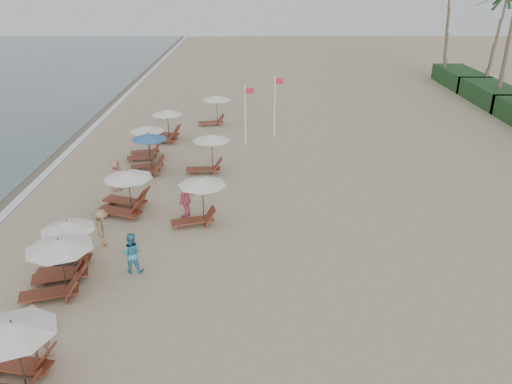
{
  "coord_description": "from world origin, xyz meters",
  "views": [
    {
      "loc": [
        0.9,
        -14.55,
        10.77
      ],
      "look_at": [
        1.0,
        7.0,
        1.3
      ],
      "focal_mm": 35.29,
      "sensor_mm": 36.0,
      "label": 1
    }
  ],
  "objects_px": {
    "lounger_station_5": "(145,141)",
    "beachgoer_mid_b": "(102,229)",
    "lounger_station_0": "(10,354)",
    "lounger_station_2": "(65,246)",
    "inland_station_0": "(198,196)",
    "inland_station_1": "(208,150)",
    "flag_pole_near": "(246,112)",
    "beachgoer_mid_a": "(131,253)",
    "lounger_station_4": "(147,155)",
    "beachgoer_far_b": "(116,175)",
    "beachgoer_near": "(39,332)",
    "lounger_station_3": "(124,192)",
    "beachgoer_far_a": "(186,199)",
    "inland_station_2": "(214,106)",
    "lounger_station_6": "(164,126)",
    "lounger_station_1": "(56,265)"
  },
  "relations": [
    {
      "from": "lounger_station_3",
      "to": "inland_station_1",
      "type": "bearing_deg",
      "value": 55.52
    },
    {
      "from": "inland_station_0",
      "to": "flag_pole_near",
      "type": "distance_m",
      "value": 11.86
    },
    {
      "from": "lounger_station_0",
      "to": "lounger_station_3",
      "type": "height_order",
      "value": "lounger_station_0"
    },
    {
      "from": "lounger_station_1",
      "to": "beachgoer_mid_a",
      "type": "bearing_deg",
      "value": 27.33
    },
    {
      "from": "beachgoer_near",
      "to": "beachgoer_far_b",
      "type": "bearing_deg",
      "value": 54.11
    },
    {
      "from": "inland_station_1",
      "to": "flag_pole_near",
      "type": "xyz_separation_m",
      "value": [
        2.12,
        5.08,
        0.91
      ]
    },
    {
      "from": "inland_station_0",
      "to": "inland_station_1",
      "type": "height_order",
      "value": "same"
    },
    {
      "from": "lounger_station_5",
      "to": "lounger_station_0",
      "type": "bearing_deg",
      "value": -89.8
    },
    {
      "from": "lounger_station_2",
      "to": "inland_station_1",
      "type": "xyz_separation_m",
      "value": [
        4.64,
        10.52,
        0.28
      ]
    },
    {
      "from": "inland_station_0",
      "to": "beachgoer_mid_a",
      "type": "bearing_deg",
      "value": -117.93
    },
    {
      "from": "inland_station_0",
      "to": "lounger_station_0",
      "type": "bearing_deg",
      "value": -112.54
    },
    {
      "from": "lounger_station_5",
      "to": "beachgoer_mid_b",
      "type": "distance_m",
      "value": 11.16
    },
    {
      "from": "lounger_station_2",
      "to": "lounger_station_0",
      "type": "bearing_deg",
      "value": -84.58
    },
    {
      "from": "inland_station_1",
      "to": "beachgoer_near",
      "type": "distance_m",
      "value": 15.88
    },
    {
      "from": "lounger_station_3",
      "to": "beachgoer_far_a",
      "type": "distance_m",
      "value": 3.14
    },
    {
      "from": "lounger_station_1",
      "to": "inland_station_1",
      "type": "relative_size",
      "value": 1.02
    },
    {
      "from": "lounger_station_4",
      "to": "beachgoer_far_b",
      "type": "height_order",
      "value": "lounger_station_4"
    },
    {
      "from": "lounger_station_5",
      "to": "inland_station_2",
      "type": "relative_size",
      "value": 0.93
    },
    {
      "from": "inland_station_0",
      "to": "lounger_station_3",
      "type": "bearing_deg",
      "value": 160.87
    },
    {
      "from": "lounger_station_0",
      "to": "beachgoer_far_b",
      "type": "bearing_deg",
      "value": 92.58
    },
    {
      "from": "lounger_station_0",
      "to": "lounger_station_6",
      "type": "relative_size",
      "value": 0.99
    },
    {
      "from": "lounger_station_4",
      "to": "beachgoer_mid_b",
      "type": "height_order",
      "value": "lounger_station_4"
    },
    {
      "from": "lounger_station_0",
      "to": "lounger_station_2",
      "type": "xyz_separation_m",
      "value": [
        -0.58,
        6.06,
        -0.06
      ]
    },
    {
      "from": "beachgoer_mid_a",
      "to": "lounger_station_3",
      "type": "bearing_deg",
      "value": -70.51
    },
    {
      "from": "beachgoer_mid_a",
      "to": "beachgoer_mid_b",
      "type": "bearing_deg",
      "value": -45.95
    },
    {
      "from": "lounger_station_4",
      "to": "inland_station_1",
      "type": "bearing_deg",
      "value": 2.03
    },
    {
      "from": "lounger_station_0",
      "to": "beachgoer_far_a",
      "type": "relative_size",
      "value": 1.42
    },
    {
      "from": "lounger_station_4",
      "to": "inland_station_1",
      "type": "distance_m",
      "value": 3.54
    },
    {
      "from": "lounger_station_0",
      "to": "inland_station_2",
      "type": "height_order",
      "value": "inland_station_2"
    },
    {
      "from": "lounger_station_4",
      "to": "beachgoer_far_a",
      "type": "relative_size",
      "value": 1.32
    },
    {
      "from": "lounger_station_4",
      "to": "beachgoer_near",
      "type": "relative_size",
      "value": 1.33
    },
    {
      "from": "lounger_station_5",
      "to": "beachgoer_mid_b",
      "type": "bearing_deg",
      "value": -88.05
    },
    {
      "from": "lounger_station_2",
      "to": "beachgoer_far_a",
      "type": "xyz_separation_m",
      "value": [
        4.08,
        4.61,
        -0.15
      ]
    },
    {
      "from": "lounger_station_2",
      "to": "lounger_station_3",
      "type": "distance_m",
      "value": 5.34
    },
    {
      "from": "lounger_station_2",
      "to": "flag_pole_near",
      "type": "relative_size",
      "value": 0.58
    },
    {
      "from": "inland_station_1",
      "to": "beachgoer_mid_a",
      "type": "bearing_deg",
      "value": -101.03
    },
    {
      "from": "lounger_station_6",
      "to": "beachgoer_mid_b",
      "type": "relative_size",
      "value": 1.54
    },
    {
      "from": "lounger_station_0",
      "to": "beachgoer_mid_b",
      "type": "height_order",
      "value": "lounger_station_0"
    },
    {
      "from": "inland_station_1",
      "to": "beachgoer_far_a",
      "type": "xyz_separation_m",
      "value": [
        -0.56,
        -5.91,
        -0.42
      ]
    },
    {
      "from": "beachgoer_mid_b",
      "to": "lounger_station_5",
      "type": "bearing_deg",
      "value": -16.46
    },
    {
      "from": "lounger_station_0",
      "to": "lounger_station_4",
      "type": "xyz_separation_m",
      "value": [
        0.53,
        16.46,
        -0.02
      ]
    },
    {
      "from": "inland_station_0",
      "to": "lounger_station_5",
      "type": "bearing_deg",
      "value": 115.11
    },
    {
      "from": "flag_pole_near",
      "to": "inland_station_2",
      "type": "bearing_deg",
      "value": 116.86
    },
    {
      "from": "lounger_station_6",
      "to": "beachgoer_far_a",
      "type": "relative_size",
      "value": 1.43
    },
    {
      "from": "lounger_station_2",
      "to": "flag_pole_near",
      "type": "bearing_deg",
      "value": 66.58
    },
    {
      "from": "inland_station_0",
      "to": "inland_station_1",
      "type": "relative_size",
      "value": 1.0
    },
    {
      "from": "beachgoer_near",
      "to": "beachgoer_far_b",
      "type": "relative_size",
      "value": 1.11
    },
    {
      "from": "lounger_station_3",
      "to": "beachgoer_far_a",
      "type": "xyz_separation_m",
      "value": [
        3.07,
        -0.63,
        -0.07
      ]
    },
    {
      "from": "beachgoer_near",
      "to": "beachgoer_far_a",
      "type": "bearing_deg",
      "value": 31.3
    },
    {
      "from": "lounger_station_4",
      "to": "beachgoer_far_a",
      "type": "distance_m",
      "value": 6.51
    }
  ]
}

